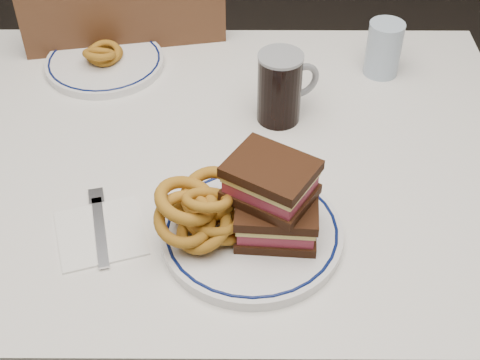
{
  "coord_description": "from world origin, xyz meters",
  "views": [
    {
      "loc": [
        0.11,
        -0.93,
        1.54
      ],
      "look_at": [
        0.11,
        -0.16,
        0.83
      ],
      "focal_mm": 50.0,
      "sensor_mm": 36.0,
      "label": 1
    }
  ],
  "objects_px": {
    "chair_far": "(136,103)",
    "far_plate": "(105,62)",
    "main_plate": "(252,233)",
    "reuben_sandwich": "(274,200)",
    "beer_mug": "(281,87)"
  },
  "relations": [
    {
      "from": "main_plate",
      "to": "far_plate",
      "type": "relative_size",
      "value": 1.15
    },
    {
      "from": "beer_mug",
      "to": "far_plate",
      "type": "distance_m",
      "value": 0.41
    },
    {
      "from": "main_plate",
      "to": "beer_mug",
      "type": "bearing_deg",
      "value": 79.86
    },
    {
      "from": "beer_mug",
      "to": "far_plate",
      "type": "relative_size",
      "value": 0.56
    },
    {
      "from": "main_plate",
      "to": "chair_far",
      "type": "bearing_deg",
      "value": 112.96
    },
    {
      "from": "chair_far",
      "to": "main_plate",
      "type": "height_order",
      "value": "chair_far"
    },
    {
      "from": "reuben_sandwich",
      "to": "main_plate",
      "type": "bearing_deg",
      "value": -177.95
    },
    {
      "from": "chair_far",
      "to": "far_plate",
      "type": "bearing_deg",
      "value": -94.96
    },
    {
      "from": "chair_far",
      "to": "reuben_sandwich",
      "type": "bearing_deg",
      "value": -64.77
    },
    {
      "from": "chair_far",
      "to": "reuben_sandwich",
      "type": "height_order",
      "value": "chair_far"
    },
    {
      "from": "chair_far",
      "to": "main_plate",
      "type": "xyz_separation_m",
      "value": [
        0.29,
        -0.69,
        0.25
      ]
    },
    {
      "from": "far_plate",
      "to": "chair_far",
      "type": "bearing_deg",
      "value": 85.04
    },
    {
      "from": "reuben_sandwich",
      "to": "beer_mug",
      "type": "xyz_separation_m",
      "value": [
        0.02,
        0.31,
        -0.01
      ]
    },
    {
      "from": "reuben_sandwich",
      "to": "far_plate",
      "type": "bearing_deg",
      "value": 124.76
    },
    {
      "from": "chair_far",
      "to": "far_plate",
      "type": "distance_m",
      "value": 0.32
    }
  ]
}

